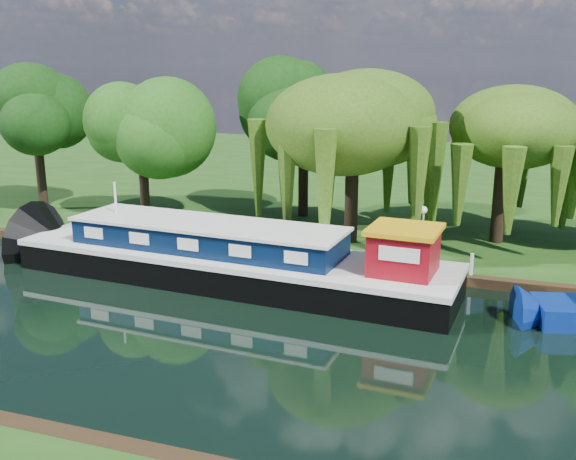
% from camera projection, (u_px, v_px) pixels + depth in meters
% --- Properties ---
extents(ground, '(120.00, 120.00, 0.00)m').
position_uv_depth(ground, '(367.00, 351.00, 22.37)').
color(ground, black).
extents(far_bank, '(120.00, 52.00, 0.45)m').
position_uv_depth(far_bank, '(452.00, 181.00, 53.47)').
color(far_bank, '#1D3F11').
rests_on(far_bank, ground).
extents(dutch_barge, '(21.00, 6.16, 4.37)m').
position_uv_depth(dutch_barge, '(233.00, 259.00, 29.24)').
color(dutch_barge, black).
rests_on(dutch_barge, ground).
extents(red_dinghy, '(3.75, 2.84, 0.73)m').
position_uv_depth(red_dinghy, '(136.00, 263.00, 32.14)').
color(red_dinghy, maroon).
rests_on(red_dinghy, ground).
extents(willow_left, '(7.10, 7.10, 8.50)m').
position_uv_depth(willow_left, '(353.00, 126.00, 32.89)').
color(willow_left, black).
rests_on(willow_left, far_bank).
extents(willow_right, '(6.04, 6.04, 7.36)m').
position_uv_depth(willow_right, '(504.00, 141.00, 33.07)').
color(willow_right, black).
rests_on(willow_right, far_bank).
extents(tree_far_left, '(5.10, 5.10, 8.22)m').
position_uv_depth(tree_far_left, '(141.00, 127.00, 37.74)').
color(tree_far_left, black).
rests_on(tree_far_left, far_bank).
extents(tree_far_back, '(4.99, 4.99, 8.39)m').
position_uv_depth(tree_far_back, '(36.00, 119.00, 40.74)').
color(tree_far_back, black).
rests_on(tree_far_back, far_bank).
extents(tree_far_mid, '(5.41, 5.41, 8.86)m').
position_uv_depth(tree_far_mid, '(304.00, 117.00, 38.81)').
color(tree_far_mid, black).
rests_on(tree_far_mid, far_bank).
extents(lamppost, '(0.36, 0.36, 2.56)m').
position_uv_depth(lamppost, '(423.00, 218.00, 31.22)').
color(lamppost, silver).
rests_on(lamppost, far_bank).
extents(mooring_posts, '(19.16, 0.16, 1.00)m').
position_uv_depth(mooring_posts, '(394.00, 257.00, 29.98)').
color(mooring_posts, silver).
rests_on(mooring_posts, far_bank).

